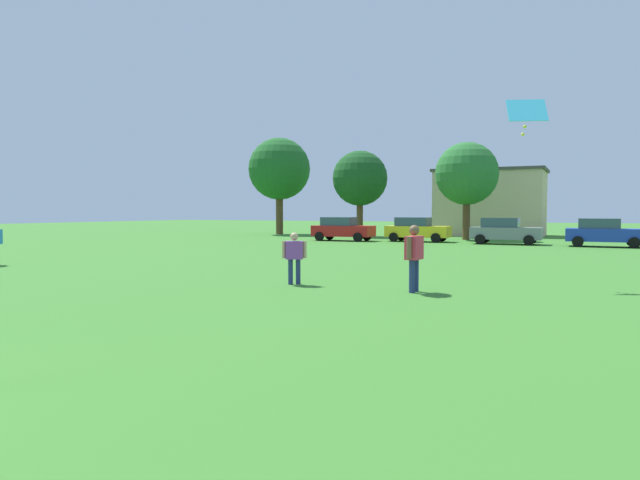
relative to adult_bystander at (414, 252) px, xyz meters
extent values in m
plane|color=#387528|center=(-3.52, 16.98, -1.04)|extent=(160.00, 160.00, 0.00)
cylinder|color=navy|center=(-0.01, -0.13, -0.61)|extent=(0.16, 0.16, 0.86)
cylinder|color=navy|center=(0.01, 0.13, -0.61)|extent=(0.16, 0.16, 0.86)
cube|color=#D8334C|center=(0.00, 0.00, 0.12)|extent=(0.37, 0.60, 0.61)
cylinder|color=brown|center=(-0.03, -0.35, 0.14)|extent=(0.13, 0.13, 0.57)
cylinder|color=brown|center=(0.03, 0.35, 0.14)|extent=(0.13, 0.13, 0.57)
sphere|color=brown|center=(0.00, 0.00, 0.58)|extent=(0.27, 0.27, 0.27)
cylinder|color=tan|center=(-17.09, 0.75, 0.09)|extent=(0.12, 0.12, 0.55)
cylinder|color=navy|center=(-3.67, 0.05, -0.68)|extent=(0.14, 0.14, 0.73)
cylinder|color=navy|center=(-3.47, 0.14, -0.68)|extent=(0.14, 0.14, 0.73)
cube|color=purple|center=(-3.57, 0.09, -0.05)|extent=(0.56, 0.46, 0.52)
cylinder|color=tan|center=(-3.84, -0.04, -0.03)|extent=(0.11, 0.11, 0.49)
cylinder|color=tan|center=(-3.30, 0.23, -0.03)|extent=(0.11, 0.11, 0.49)
sphere|color=tan|center=(-3.57, 0.09, 0.34)|extent=(0.23, 0.23, 0.23)
cube|color=#3FBFE5|center=(2.42, 3.27, 4.01)|extent=(1.22, 0.85, 0.70)
sphere|color=yellow|center=(2.42, 3.27, 3.76)|extent=(0.10, 0.10, 0.10)
sphere|color=yellow|center=(2.37, 3.27, 3.54)|extent=(0.10, 0.10, 0.10)
sphere|color=yellow|center=(2.32, 3.27, 3.32)|extent=(0.10, 0.10, 0.10)
cube|color=red|center=(-11.72, 23.29, -0.34)|extent=(4.30, 1.80, 0.76)
cube|color=#334756|center=(-12.07, 23.29, 0.34)|extent=(2.24, 1.58, 0.60)
cylinder|color=black|center=(-10.26, 24.19, -0.72)|extent=(0.64, 0.22, 0.64)
cylinder|color=black|center=(-10.26, 22.39, -0.72)|extent=(0.64, 0.22, 0.64)
cylinder|color=black|center=(-13.18, 24.19, -0.72)|extent=(0.64, 0.22, 0.64)
cylinder|color=black|center=(-13.18, 22.39, -0.72)|extent=(0.64, 0.22, 0.64)
cube|color=yellow|center=(-6.58, 24.37, -0.34)|extent=(4.30, 1.80, 0.76)
cube|color=#334756|center=(-6.92, 24.37, 0.34)|extent=(2.24, 1.58, 0.60)
cylinder|color=black|center=(-5.12, 25.27, -0.72)|extent=(0.64, 0.22, 0.64)
cylinder|color=black|center=(-5.12, 23.47, -0.72)|extent=(0.64, 0.22, 0.64)
cylinder|color=black|center=(-8.04, 25.27, -0.72)|extent=(0.64, 0.22, 0.64)
cylinder|color=black|center=(-8.04, 23.47, -0.72)|extent=(0.64, 0.22, 0.64)
cube|color=slate|center=(-0.66, 23.74, -0.34)|extent=(4.30, 1.80, 0.76)
cube|color=#334756|center=(-1.00, 23.74, 0.34)|extent=(2.24, 1.58, 0.60)
cylinder|color=black|center=(0.80, 24.64, -0.72)|extent=(0.64, 0.22, 0.64)
cylinder|color=black|center=(0.80, 22.84, -0.72)|extent=(0.64, 0.22, 0.64)
cylinder|color=black|center=(-2.12, 24.64, -0.72)|extent=(0.64, 0.22, 0.64)
cylinder|color=black|center=(-2.12, 22.84, -0.72)|extent=(0.64, 0.22, 0.64)
cube|color=#1E38AD|center=(5.01, 23.36, -0.34)|extent=(4.30, 1.80, 0.76)
cube|color=#334756|center=(4.67, 23.36, 0.34)|extent=(2.24, 1.58, 0.60)
cylinder|color=black|center=(6.48, 24.26, -0.72)|extent=(0.64, 0.22, 0.64)
cylinder|color=black|center=(6.48, 22.46, -0.72)|extent=(0.64, 0.22, 0.64)
cylinder|color=black|center=(3.55, 24.26, -0.72)|extent=(0.64, 0.22, 0.64)
cylinder|color=black|center=(3.55, 22.46, -0.72)|extent=(0.64, 0.22, 0.64)
cylinder|color=brown|center=(-21.58, 31.75, 0.74)|extent=(0.66, 0.66, 3.56)
sphere|color=#1E5B23|center=(-21.58, 31.75, 4.91)|extent=(5.63, 5.63, 5.63)
cylinder|color=brown|center=(-13.20, 30.38, 0.40)|extent=(0.53, 0.53, 2.89)
sphere|color=#194C1E|center=(-13.20, 30.38, 3.79)|extent=(4.56, 4.56, 4.56)
cylinder|color=brown|center=(-4.07, 28.47, 0.41)|extent=(0.54, 0.54, 2.91)
sphere|color=#286B2D|center=(-4.07, 28.47, 3.82)|extent=(4.60, 4.60, 4.60)
cube|color=beige|center=(-3.60, 36.79, 1.67)|extent=(8.72, 6.11, 5.42)
cube|color=#4C4742|center=(-3.60, 36.79, 4.50)|extent=(9.07, 6.36, 0.24)
camera|label=1|loc=(4.12, -14.66, 1.08)|focal=32.48mm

